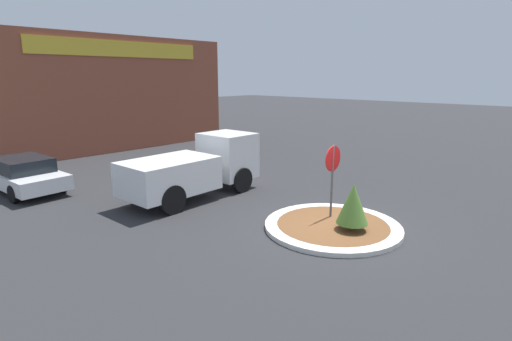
% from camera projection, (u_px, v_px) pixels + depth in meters
% --- Properties ---
extents(ground_plane, '(120.00, 120.00, 0.00)m').
position_uv_depth(ground_plane, '(332.00, 228.00, 12.04)').
color(ground_plane, '#2D2D30').
extents(traffic_island, '(4.08, 4.08, 0.14)m').
position_uv_depth(traffic_island, '(332.00, 226.00, 12.02)').
color(traffic_island, silver).
rests_on(traffic_island, ground_plane).
extents(stop_sign, '(0.80, 0.07, 2.43)m').
position_uv_depth(stop_sign, '(333.00, 168.00, 12.30)').
color(stop_sign, '#4C4C51').
rests_on(stop_sign, ground_plane).
extents(island_shrub, '(0.92, 0.92, 1.39)m').
position_uv_depth(island_shrub, '(353.00, 203.00, 11.38)').
color(island_shrub, brown).
rests_on(island_shrub, traffic_island).
extents(utility_truck, '(5.48, 2.22, 2.24)m').
position_uv_depth(utility_truck, '(196.00, 167.00, 15.01)').
color(utility_truck, white).
rests_on(utility_truck, ground_plane).
extents(storefront_building, '(15.01, 6.07, 6.81)m').
position_uv_depth(storefront_building, '(100.00, 93.00, 25.72)').
color(storefront_building, brown).
rests_on(storefront_building, ground_plane).
extents(parked_sedan_white, '(2.15, 4.79, 1.38)m').
position_uv_depth(parked_sedan_white, '(22.00, 174.00, 15.80)').
color(parked_sedan_white, silver).
rests_on(parked_sedan_white, ground_plane).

